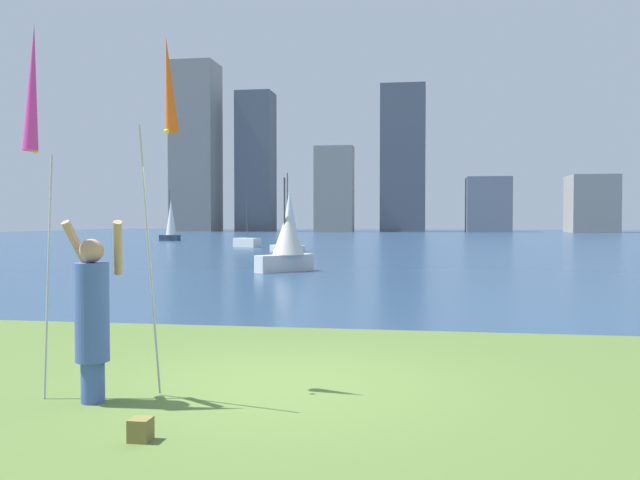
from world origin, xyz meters
name	(u,v)px	position (x,y,z in m)	size (l,w,h in m)	color
ground	(409,242)	(0.00, 50.95, -0.06)	(120.00, 138.00, 0.12)	#4C662D
person	(93,313)	(-1.86, -1.13, 0.96)	(0.71, 0.53, 1.94)	#3F59A5
kite_flag_left	(33,95)	(-2.45, -1.24, 3.25)	(0.16, 0.50, 4.02)	#B2B2B7
kite_flag_right	(168,95)	(-1.27, -0.44, 3.36)	(0.16, 1.01, 4.00)	#B2B2B7
bag	(141,430)	(-0.83, -2.25, 0.10)	(0.18, 0.19, 0.20)	olive
sailboat_1	(287,240)	(-3.51, 16.89, 1.18)	(1.96, 2.12, 3.48)	silver
sailboat_2	(289,222)	(-6.53, 31.94, 1.77)	(2.36, 1.93, 4.68)	white
sailboat_3	(171,221)	(-21.01, 49.97, 1.72)	(1.86, 0.99, 4.55)	#333D51
sailboat_4	(247,242)	(-10.72, 37.86, 0.33)	(2.13, 1.68, 3.98)	silver
skyline_tower_0	(196,147)	(-34.71, 95.81, 13.24)	(6.86, 6.38, 26.47)	gray
skyline_tower_1	(256,162)	(-25.43, 97.59, 10.96)	(5.62, 5.12, 21.93)	#565B66
skyline_tower_2	(334,189)	(-12.55, 95.23, 6.49)	(5.87, 3.20, 12.97)	gray
skyline_tower_3	(403,159)	(-2.22, 98.82, 11.15)	(6.75, 7.64, 22.31)	#565B66
skyline_tower_4	(488,205)	(10.48, 96.86, 4.07)	(6.49, 5.99, 8.14)	gray
skyline_tower_5	(591,204)	(24.79, 94.98, 4.08)	(6.39, 7.25, 8.16)	gray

